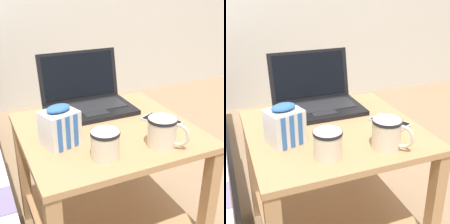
# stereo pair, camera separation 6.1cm
# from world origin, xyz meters

# --- Properties ---
(bedside_table) EXTENTS (0.61, 0.58, 0.51)m
(bedside_table) POSITION_xyz_m (0.00, 0.00, 0.33)
(bedside_table) COLOR tan
(bedside_table) RESTS_ON ground_plane
(laptop) EXTENTS (0.34, 0.26, 0.22)m
(laptop) POSITION_xyz_m (-0.00, 0.20, 0.56)
(laptop) COLOR black
(laptop) RESTS_ON bedside_table
(mug_front_left) EXTENTS (0.10, 0.11, 0.09)m
(mug_front_left) POSITION_xyz_m (-0.08, -0.18, 0.56)
(mug_front_left) COLOR beige
(mug_front_left) RESTS_ON bedside_table
(mug_front_right) EXTENTS (0.11, 0.12, 0.10)m
(mug_front_right) POSITION_xyz_m (0.11, -0.19, 0.57)
(mug_front_right) COLOR beige
(mug_front_right) RESTS_ON bedside_table
(snack_bag) EXTENTS (0.13, 0.12, 0.14)m
(snack_bag) POSITION_xyz_m (-0.19, -0.04, 0.58)
(snack_bag) COLOR silver
(snack_bag) RESTS_ON bedside_table
(cell_phone) EXTENTS (0.13, 0.17, 0.01)m
(cell_phone) POSITION_xyz_m (0.21, -0.04, 0.52)
(cell_phone) COLOR #B7BABC
(cell_phone) RESTS_ON bedside_table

